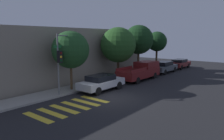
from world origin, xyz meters
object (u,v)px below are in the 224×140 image
Objects in this scene: sedan_near_corner at (101,82)px; pickup_truck at (141,71)px; tree_near_corner at (71,50)px; tree_behind_truck at (157,42)px; tree_far_end at (139,40)px; sedan_far_end at (180,63)px; sedan_middle at (164,67)px; tree_midblock at (118,45)px; traffic_light_pole at (64,53)px.

sedan_near_corner is 0.77× the size of pickup_truck.
tree_behind_truck is at bearing 0.00° from tree_near_corner.
sedan_far_end is at bearing -12.99° from tree_far_end.
tree_near_corner is (-13.57, 1.90, 2.69)m from sedan_middle.
tree_midblock is at bearing 0.00° from tree_near_corner.
traffic_light_pole is 1.08× the size of sedan_far_end.
tree_far_end is 1.13× the size of tree_behind_truck.
sedan_far_end is (5.17, -0.00, -0.04)m from sedan_middle.
sedan_far_end is at bearing -3.64° from traffic_light_pole.
sedan_middle is (5.63, 0.00, -0.16)m from pickup_truck.
traffic_light_pole is at bearing 175.10° from sedan_middle.
sedan_far_end is 5.13m from tree_behind_truck.
sedan_near_corner is at bearing -24.03° from traffic_light_pole.
traffic_light_pole reaches higher than sedan_near_corner.
pickup_truck is 3.65m from tree_midblock.
tree_near_corner is 0.85× the size of tree_far_end.
pickup_truck is at bearing -165.25° from tree_behind_truck.
tree_far_end reaches higher than sedan_near_corner.
traffic_light_pole is 7.71m from tree_midblock.
tree_near_corner is at bearing 180.00° from tree_far_end.
sedan_far_end is at bearing 0.00° from pickup_truck.
sedan_near_corner is 0.95× the size of sedan_middle.
traffic_light_pole is 0.86× the size of tree_midblock.
sedan_far_end is 12.77m from tree_midblock.
tree_near_corner reaches higher than sedan_far_end.
traffic_light_pole is at bearing 172.11° from pickup_truck.
sedan_middle is at bearing -7.98° from tree_near_corner.
sedan_middle is 0.87× the size of tree_behind_truck.
tree_near_corner is 15.16m from tree_behind_truck.
tree_far_end is at bearing 0.00° from tree_midblock.
sedan_far_end is 9.14m from tree_far_end.
traffic_light_pole is 1.04× the size of sedan_middle.
sedan_far_end is at bearing -5.80° from tree_near_corner.
traffic_light_pole reaches higher than sedan_middle.
tree_behind_truck is (15.16, 0.00, 0.41)m from tree_near_corner.
tree_far_end is (4.03, 0.00, 0.51)m from tree_midblock.
sedan_far_end is (19.95, -1.27, -2.54)m from traffic_light_pole.
traffic_light_pole is 4.01m from sedan_near_corner.
tree_behind_truck is (8.70, 0.00, 0.20)m from tree_midblock.
tree_midblock is at bearing 171.19° from sedan_far_end.
sedan_far_end is at bearing -8.81° from tree_midblock.
tree_far_end is (8.86, 1.90, 3.44)m from sedan_near_corner.
pickup_truck is at bearing -7.89° from traffic_light_pole.
tree_midblock reaches higher than tree_behind_truck.
sedan_far_end is 0.80× the size of tree_midblock.
tree_far_end is at bearing 36.69° from pickup_truck.
sedan_near_corner is at bearing -167.88° from tree_far_end.
tree_behind_truck is (16.37, 0.63, 0.61)m from traffic_light_pole.
sedan_middle is 0.77× the size of tree_far_end.
traffic_light_pole is 0.80× the size of tree_far_end.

